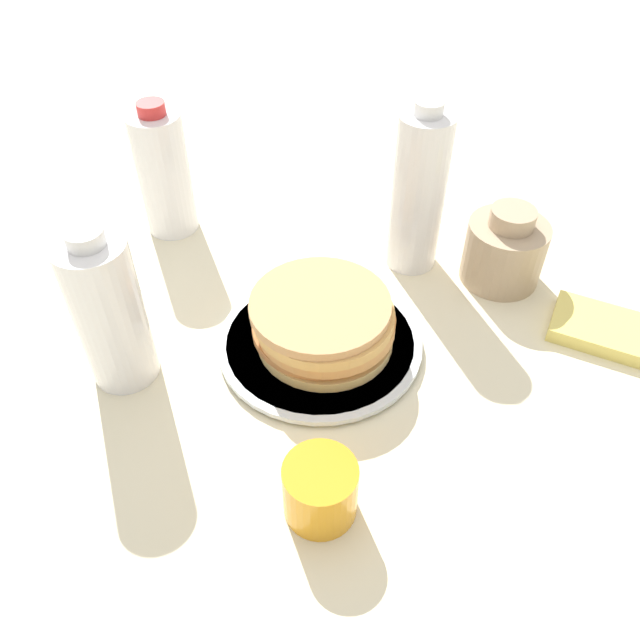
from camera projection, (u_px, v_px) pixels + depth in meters
ground_plane at (345, 344)px, 0.81m from camera, size 4.00×4.00×0.00m
plate at (320, 342)px, 0.80m from camera, size 0.26×0.26×0.01m
pancake_stack at (323, 321)px, 0.77m from camera, size 0.18×0.18×0.07m
juice_glass at (320, 490)px, 0.62m from camera, size 0.08×0.08×0.07m
cream_jug at (504, 250)px, 0.87m from camera, size 0.11×0.11×0.12m
water_bottle_near at (418, 193)px, 0.85m from camera, size 0.07×0.07×0.25m
water_bottle_mid at (109, 312)px, 0.70m from camera, size 0.08×0.08×0.21m
water_bottle_far at (164, 173)px, 0.93m from camera, size 0.08×0.08×0.21m
napkin at (613, 332)px, 0.81m from camera, size 0.17×0.12×0.02m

